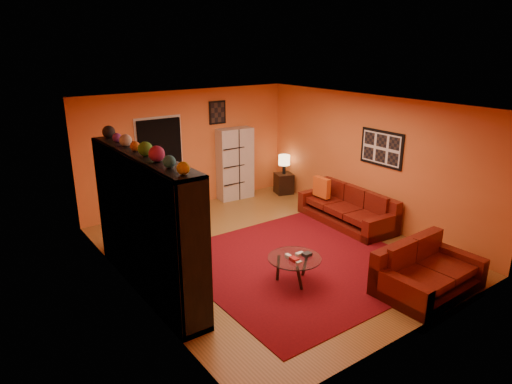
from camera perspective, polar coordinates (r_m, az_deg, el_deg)
floor at (r=8.28m, az=1.75°, el=-7.26°), size 6.00×6.00×0.00m
ceiling at (r=7.53m, az=1.95°, el=10.88°), size 6.00×6.00×0.00m
wall_back at (r=10.27m, az=-8.40°, el=5.32°), size 6.00×0.00×6.00m
wall_front at (r=5.87m, az=20.01°, el=-5.64°), size 6.00×0.00×6.00m
wall_left at (r=6.67m, az=-15.51°, el=-2.31°), size 0.00×6.00×6.00m
wall_right at (r=9.49m, az=13.97°, el=3.90°), size 0.00×6.00×6.00m
rug at (r=7.85m, az=5.47°, el=-8.80°), size 3.60×3.60×0.01m
doorway at (r=10.01m, az=-11.78°, el=3.14°), size 0.95×0.10×2.04m
wall_art_right at (r=9.22m, az=15.43°, el=5.29°), size 0.03×1.00×0.70m
wall_art_back at (r=10.47m, az=-4.86°, el=9.88°), size 0.42×0.03×0.52m
entertainment_unit at (r=6.83m, az=-13.57°, el=-3.90°), size 0.45×3.00×2.10m
tv at (r=6.87m, az=-13.14°, el=-4.41°), size 0.88×0.12×0.51m
sofa at (r=9.59m, az=11.58°, el=-2.13°), size 1.00×2.18×0.85m
loveseat at (r=7.40m, az=20.25°, el=-9.32°), size 1.65×1.03×0.85m
throw_pillow at (r=9.77m, az=8.22°, el=0.59°), size 0.12×0.42×0.42m
coffee_table at (r=7.11m, az=4.82°, el=-8.51°), size 0.83×0.83×0.41m
storage_cabinet at (r=10.74m, az=-2.65°, el=3.55°), size 0.87×0.43×1.68m
bowl_chair at (r=8.43m, az=-15.05°, el=-5.29°), size 0.65×0.65×0.53m
side_table at (r=11.25m, az=3.49°, el=1.09°), size 0.50×0.50×0.50m
table_lamp at (r=11.09m, az=3.55°, el=3.94°), size 0.28×0.28×0.46m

